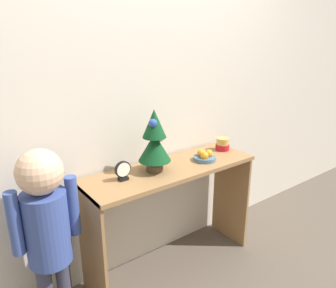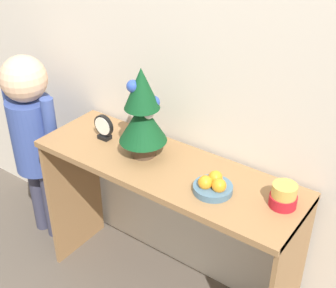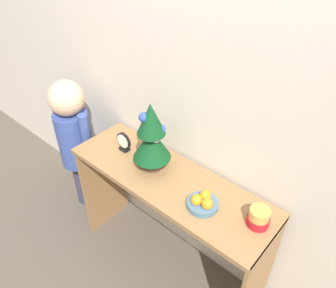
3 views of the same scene
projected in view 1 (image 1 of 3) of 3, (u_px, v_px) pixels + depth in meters
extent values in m
plane|color=brown|center=(188.00, 279.00, 2.39)|extent=(12.00, 12.00, 0.00)
cube|color=beige|center=(151.00, 100.00, 2.34)|extent=(7.00, 0.05, 2.50)
cube|color=olive|center=(172.00, 169.00, 2.29)|extent=(1.28, 0.41, 0.03)
cube|color=olive|center=(92.00, 250.00, 2.06)|extent=(0.02, 0.38, 0.82)
cube|color=olive|center=(230.00, 194.00, 2.77)|extent=(0.02, 0.38, 0.82)
cylinder|color=#4C3828|center=(155.00, 168.00, 2.21)|extent=(0.11, 0.11, 0.05)
cylinder|color=brown|center=(155.00, 161.00, 2.20)|extent=(0.02, 0.02, 0.04)
cone|color=#0F421E|center=(155.00, 147.00, 2.17)|extent=(0.22, 0.22, 0.19)
cone|color=#0F421E|center=(154.00, 123.00, 2.11)|extent=(0.16, 0.16, 0.19)
sphere|color=#2D4CA8|center=(155.00, 132.00, 2.19)|extent=(0.06, 0.06, 0.06)
sphere|color=#2D4CA8|center=(161.00, 152.00, 2.16)|extent=(0.04, 0.04, 0.04)
sphere|color=#2D4CA8|center=(153.00, 123.00, 2.08)|extent=(0.06, 0.06, 0.06)
sphere|color=silver|center=(160.00, 139.00, 2.17)|extent=(0.04, 0.04, 0.04)
cylinder|color=#476B84|center=(205.00, 158.00, 2.40)|extent=(0.16, 0.16, 0.03)
sphere|color=orange|center=(209.00, 154.00, 2.41)|extent=(0.06, 0.06, 0.06)
sphere|color=orange|center=(201.00, 153.00, 2.41)|extent=(0.06, 0.06, 0.06)
sphere|color=orange|center=(204.00, 156.00, 2.36)|extent=(0.06, 0.06, 0.06)
cylinder|color=#AD1923|center=(222.00, 147.00, 2.62)|extent=(0.11, 0.11, 0.05)
cylinder|color=gold|center=(223.00, 141.00, 2.60)|extent=(0.10, 0.10, 0.05)
cube|color=black|center=(123.00, 179.00, 2.08)|extent=(0.06, 0.04, 0.02)
cylinder|color=black|center=(123.00, 169.00, 2.06)|extent=(0.11, 0.02, 0.11)
cylinder|color=white|center=(124.00, 170.00, 2.05)|extent=(0.09, 0.00, 0.09)
cylinder|color=#384C93|center=(47.00, 228.00, 1.81)|extent=(0.24, 0.24, 0.43)
sphere|color=#E0B28E|center=(39.00, 172.00, 1.70)|extent=(0.25, 0.25, 0.25)
cylinder|color=#384C93|center=(15.00, 224.00, 1.69)|extent=(0.07, 0.07, 0.36)
cylinder|color=#384C93|center=(73.00, 206.00, 1.87)|extent=(0.07, 0.07, 0.36)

